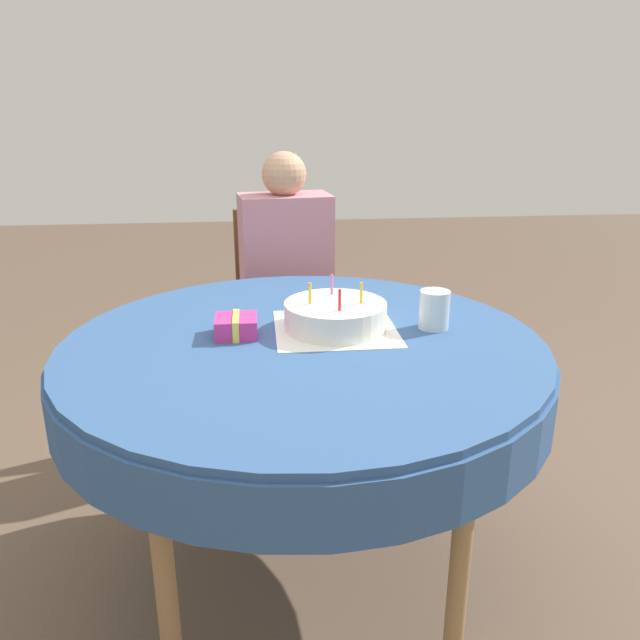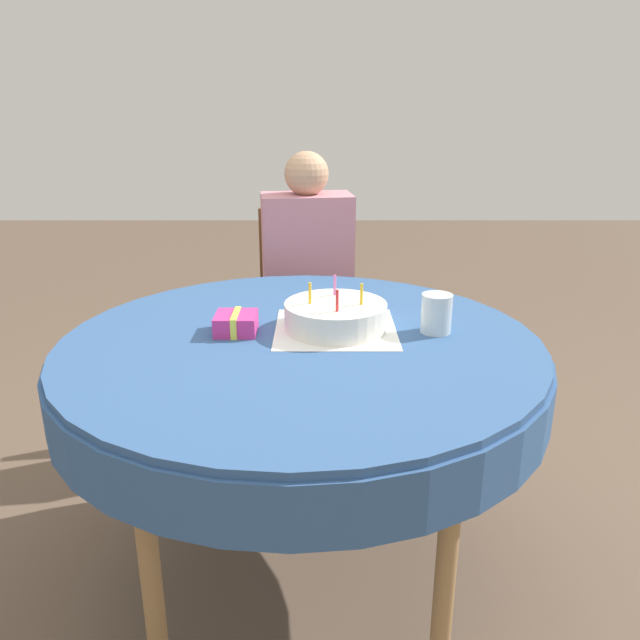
% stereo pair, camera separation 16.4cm
% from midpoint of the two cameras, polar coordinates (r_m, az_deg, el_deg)
% --- Properties ---
extents(ground_plane, '(12.00, 12.00, 0.00)m').
position_cam_midpoint_polar(ground_plane, '(2.04, 1.06, -22.27)').
color(ground_plane, brown).
extents(dining_table, '(1.28, 1.28, 0.77)m').
position_cam_midpoint_polar(dining_table, '(1.67, 1.20, -4.56)').
color(dining_table, '#335689').
rests_on(dining_table, ground_plane).
extents(chair, '(0.46, 0.46, 0.94)m').
position_cam_midpoint_polar(chair, '(2.63, 0.64, 0.66)').
color(chair, brown).
rests_on(chair, ground_plane).
extents(person, '(0.37, 0.34, 1.18)m').
position_cam_midpoint_polar(person, '(2.49, 0.95, 4.19)').
color(person, tan).
rests_on(person, ground_plane).
extents(napkin, '(0.33, 0.33, 0.00)m').
position_cam_midpoint_polar(napkin, '(1.71, 4.34, -0.86)').
color(napkin, white).
rests_on(napkin, dining_table).
extents(birthday_cake, '(0.28, 0.28, 0.13)m').
position_cam_midpoint_polar(birthday_cake, '(1.69, 4.38, 0.33)').
color(birthday_cake, white).
rests_on(birthday_cake, dining_table).
extents(drinking_glass, '(0.08, 0.08, 0.11)m').
position_cam_midpoint_polar(drinking_glass, '(1.71, 13.48, 0.54)').
color(drinking_glass, silver).
rests_on(drinking_glass, dining_table).
extents(gift_box, '(0.11, 0.12, 0.06)m').
position_cam_midpoint_polar(gift_box, '(1.68, -4.75, -0.34)').
color(gift_box, '#D13384').
rests_on(gift_box, dining_table).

